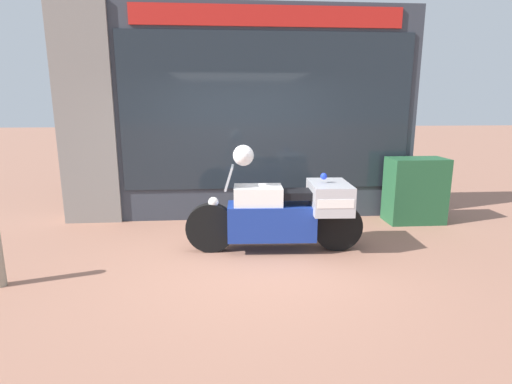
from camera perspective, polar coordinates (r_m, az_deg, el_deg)
ground_plane at (r=5.32m, az=-0.99°, el=-9.33°), size 60.00×60.00×0.00m
shop_building at (r=6.93m, az=-5.60°, el=10.90°), size 6.00×0.55×3.56m
window_display at (r=7.15m, az=1.12°, el=0.11°), size 4.61×0.30×1.79m
paramedic_motorcycle at (r=5.41m, az=4.44°, el=-2.79°), size 2.40×0.81×1.18m
utility_cabinet at (r=7.24m, az=21.78°, el=0.21°), size 0.93×0.54×1.09m
white_helmet at (r=5.23m, az=-1.82°, el=5.25°), size 0.27×0.27×0.27m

